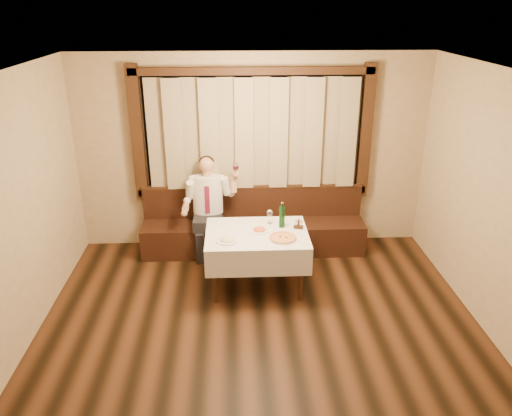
{
  "coord_description": "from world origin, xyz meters",
  "views": [
    {
      "loc": [
        -0.28,
        -3.89,
        3.43
      ],
      "look_at": [
        0.0,
        1.9,
        1.0
      ],
      "focal_mm": 35.0,
      "sensor_mm": 36.0,
      "label": 1
    }
  ],
  "objects_px": {
    "green_bottle": "(282,217)",
    "seated_man": "(208,200)",
    "pasta_red": "(259,229)",
    "pasta_cream": "(227,238)",
    "cruet_caddy": "(298,225)",
    "banquette": "(253,230)",
    "pizza": "(283,238)",
    "dining_table": "(257,240)"
  },
  "relations": [
    {
      "from": "cruet_caddy",
      "to": "dining_table",
      "type": "bearing_deg",
      "value": -150.36
    },
    {
      "from": "green_bottle",
      "to": "pasta_red",
      "type": "bearing_deg",
      "value": -159.79
    },
    {
      "from": "pasta_cream",
      "to": "green_bottle",
      "type": "xyz_separation_m",
      "value": [
        0.69,
        0.37,
        0.11
      ]
    },
    {
      "from": "pizza",
      "to": "dining_table",
      "type": "bearing_deg",
      "value": 146.37
    },
    {
      "from": "pasta_cream",
      "to": "cruet_caddy",
      "type": "height_order",
      "value": "cruet_caddy"
    },
    {
      "from": "pasta_cream",
      "to": "green_bottle",
      "type": "distance_m",
      "value": 0.79
    },
    {
      "from": "pasta_red",
      "to": "pasta_cream",
      "type": "relative_size",
      "value": 0.92
    },
    {
      "from": "banquette",
      "to": "pizza",
      "type": "height_order",
      "value": "banquette"
    },
    {
      "from": "pizza",
      "to": "pasta_cream",
      "type": "distance_m",
      "value": 0.67
    },
    {
      "from": "cruet_caddy",
      "to": "seated_man",
      "type": "bearing_deg",
      "value": 164.17
    },
    {
      "from": "dining_table",
      "to": "pizza",
      "type": "bearing_deg",
      "value": -33.63
    },
    {
      "from": "pasta_red",
      "to": "seated_man",
      "type": "height_order",
      "value": "seated_man"
    },
    {
      "from": "dining_table",
      "to": "seated_man",
      "type": "height_order",
      "value": "seated_man"
    },
    {
      "from": "banquette",
      "to": "pasta_red",
      "type": "distance_m",
      "value": 1.1
    },
    {
      "from": "pasta_cream",
      "to": "cruet_caddy",
      "type": "distance_m",
      "value": 0.95
    },
    {
      "from": "dining_table",
      "to": "green_bottle",
      "type": "distance_m",
      "value": 0.43
    },
    {
      "from": "pasta_red",
      "to": "seated_man",
      "type": "bearing_deg",
      "value": 126.85
    },
    {
      "from": "pizza",
      "to": "pasta_cream",
      "type": "relative_size",
      "value": 1.29
    },
    {
      "from": "banquette",
      "to": "green_bottle",
      "type": "relative_size",
      "value": 9.5
    },
    {
      "from": "dining_table",
      "to": "cruet_caddy",
      "type": "xyz_separation_m",
      "value": [
        0.53,
        0.09,
        0.15
      ]
    },
    {
      "from": "pizza",
      "to": "pasta_red",
      "type": "xyz_separation_m",
      "value": [
        -0.27,
        0.24,
        0.02
      ]
    },
    {
      "from": "pizza",
      "to": "pasta_red",
      "type": "height_order",
      "value": "pasta_red"
    },
    {
      "from": "seated_man",
      "to": "cruet_caddy",
      "type": "bearing_deg",
      "value": -35.77
    },
    {
      "from": "dining_table",
      "to": "pasta_cream",
      "type": "relative_size",
      "value": 4.74
    },
    {
      "from": "dining_table",
      "to": "seated_man",
      "type": "xyz_separation_m",
      "value": [
        -0.64,
        0.93,
        0.18
      ]
    },
    {
      "from": "dining_table",
      "to": "pasta_red",
      "type": "height_order",
      "value": "pasta_red"
    },
    {
      "from": "pasta_cream",
      "to": "seated_man",
      "type": "xyz_separation_m",
      "value": [
        -0.27,
        1.16,
        0.04
      ]
    },
    {
      "from": "banquette",
      "to": "pasta_cream",
      "type": "bearing_deg",
      "value": -106.39
    },
    {
      "from": "pizza",
      "to": "green_bottle",
      "type": "distance_m",
      "value": 0.37
    },
    {
      "from": "cruet_caddy",
      "to": "seated_man",
      "type": "height_order",
      "value": "seated_man"
    },
    {
      "from": "pasta_cream",
      "to": "seated_man",
      "type": "relative_size",
      "value": 0.19
    },
    {
      "from": "cruet_caddy",
      "to": "green_bottle",
      "type": "bearing_deg",
      "value": -174.78
    },
    {
      "from": "pasta_red",
      "to": "cruet_caddy",
      "type": "xyz_separation_m",
      "value": [
        0.5,
        0.05,
        0.01
      ]
    },
    {
      "from": "dining_table",
      "to": "seated_man",
      "type": "bearing_deg",
      "value": 124.43
    },
    {
      "from": "pasta_cream",
      "to": "cruet_caddy",
      "type": "bearing_deg",
      "value": 19.52
    },
    {
      "from": "green_bottle",
      "to": "seated_man",
      "type": "distance_m",
      "value": 1.25
    },
    {
      "from": "banquette",
      "to": "dining_table",
      "type": "xyz_separation_m",
      "value": [
        0.0,
        -1.02,
        0.34
      ]
    },
    {
      "from": "pasta_cream",
      "to": "pizza",
      "type": "bearing_deg",
      "value": 2.13
    },
    {
      "from": "dining_table",
      "to": "banquette",
      "type": "bearing_deg",
      "value": 90.0
    },
    {
      "from": "dining_table",
      "to": "pasta_red",
      "type": "relative_size",
      "value": 5.14
    },
    {
      "from": "pizza",
      "to": "pasta_red",
      "type": "relative_size",
      "value": 1.39
    },
    {
      "from": "dining_table",
      "to": "cruet_caddy",
      "type": "bearing_deg",
      "value": 9.7
    }
  ]
}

